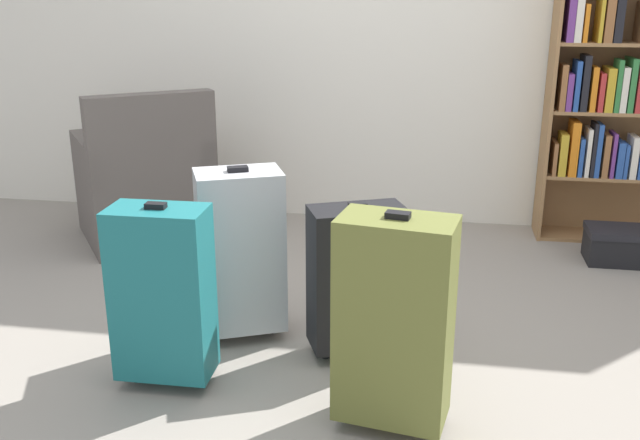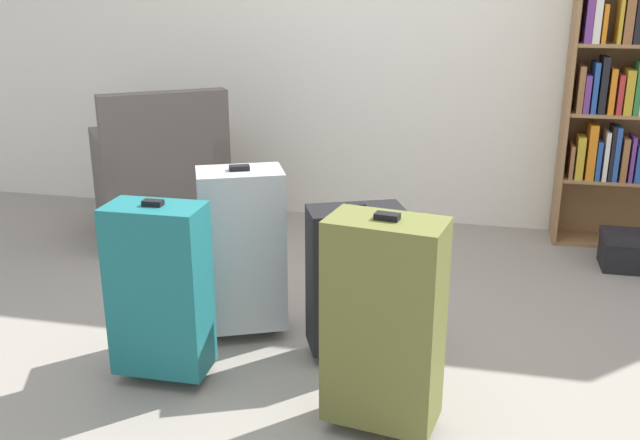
# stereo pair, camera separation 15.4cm
# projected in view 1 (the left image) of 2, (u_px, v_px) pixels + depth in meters

# --- Properties ---
(ground_plane) EXTENTS (10.35, 10.35, 0.00)m
(ground_plane) POSITION_uv_depth(u_px,v_px,m) (315.00, 354.00, 2.93)
(ground_plane) COLOR gray
(back_wall) EXTENTS (5.92, 0.10, 2.60)m
(back_wall) POSITION_uv_depth(u_px,v_px,m) (368.00, 11.00, 4.30)
(back_wall) COLOR silver
(back_wall) RESTS_ON ground
(armchair) EXTENTS (0.98, 0.98, 0.90)m
(armchair) POSITION_uv_depth(u_px,v_px,m) (146.00, 187.00, 4.19)
(armchair) COLOR #59514C
(armchair) RESTS_ON ground
(mug) EXTENTS (0.12, 0.08, 0.10)m
(mug) POSITION_uv_depth(u_px,v_px,m) (241.00, 228.00, 4.30)
(mug) COLOR red
(mug) RESTS_ON ground
(storage_box) EXTENTS (0.46, 0.24, 0.19)m
(storage_box) POSITION_uv_depth(u_px,v_px,m) (629.00, 245.00, 3.87)
(storage_box) COLOR black
(storage_box) RESTS_ON ground
(suitcase_black) EXTENTS (0.42, 0.32, 0.65)m
(suitcase_black) POSITION_uv_depth(u_px,v_px,m) (356.00, 277.00, 2.84)
(suitcase_black) COLOR black
(suitcase_black) RESTS_ON ground
(suitcase_teal) EXTENTS (0.36, 0.21, 0.72)m
(suitcase_teal) POSITION_uv_depth(u_px,v_px,m) (162.00, 293.00, 2.61)
(suitcase_teal) COLOR #19666B
(suitcase_teal) RESTS_ON ground
(suitcase_olive) EXTENTS (0.40, 0.27, 0.78)m
(suitcase_olive) POSITION_uv_depth(u_px,v_px,m) (394.00, 321.00, 2.33)
(suitcase_olive) COLOR brown
(suitcase_olive) RESTS_ON ground
(suitcase_silver) EXTENTS (0.41, 0.35, 0.75)m
(suitcase_silver) POSITION_uv_depth(u_px,v_px,m) (241.00, 251.00, 2.97)
(suitcase_silver) COLOR #B7BABF
(suitcase_silver) RESTS_ON ground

